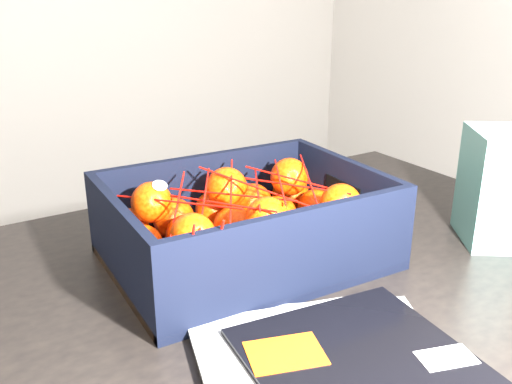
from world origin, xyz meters
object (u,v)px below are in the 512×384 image
table (236,374)px  retail_carton (493,187)px  produce_crate (245,235)px  magazine_stack (352,384)px

table → retail_carton: size_ratio=7.37×
table → produce_crate: bearing=55.5°
table → magazine_stack: bearing=-82.3°
produce_crate → table: bearing=-124.5°
produce_crate → retail_carton: 0.37m
table → retail_carton: (0.41, -0.02, 0.18)m
table → magazine_stack: magazine_stack is taller
magazine_stack → produce_crate: produce_crate is taller
table → retail_carton: retail_carton is taller
magazine_stack → retail_carton: (0.39, 0.17, 0.07)m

